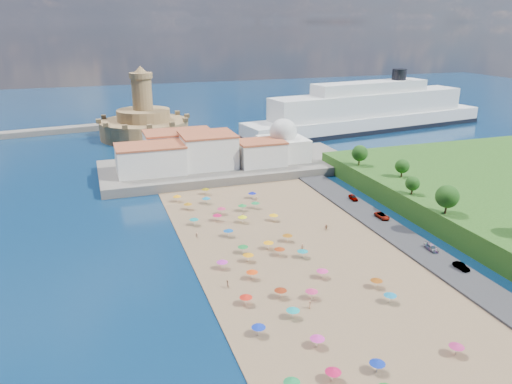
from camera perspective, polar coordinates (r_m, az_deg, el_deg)
name	(u,v)px	position (r m, az deg, el deg)	size (l,w,h in m)	color
ground	(275,262)	(112.57, 2.19, -7.99)	(700.00, 700.00, 0.00)	#071938
terrace	(229,167)	(179.86, -3.11, 2.92)	(90.00, 36.00, 3.00)	#59544C
jetty	(154,150)	(209.09, -11.59, 4.75)	(18.00, 70.00, 2.40)	#59544C
waterfront_buildings	(192,152)	(175.89, -7.31, 4.58)	(57.00, 29.00, 11.00)	silver
domed_building	(283,143)	(182.37, 3.10, 5.57)	(16.00, 16.00, 15.00)	silver
fortress	(144,123)	(237.07, -12.66, 7.68)	(40.00, 40.00, 32.40)	#997B4C
cruise_ship	(369,113)	(253.15, 12.75, 8.80)	(133.94, 38.81, 28.93)	black
beach_parasols	(287,277)	(101.93, 3.60, -9.69)	(31.76, 116.91, 2.20)	gray
beachgoers	(286,268)	(107.95, 3.50, -8.61)	(33.88, 93.78, 1.84)	tan
parked_cars	(418,239)	(126.65, 18.03, -5.10)	(2.45, 79.33, 1.41)	gray
hillside_trees	(494,210)	(125.62, 25.57, -1.92)	(17.39, 112.76, 8.21)	#382314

